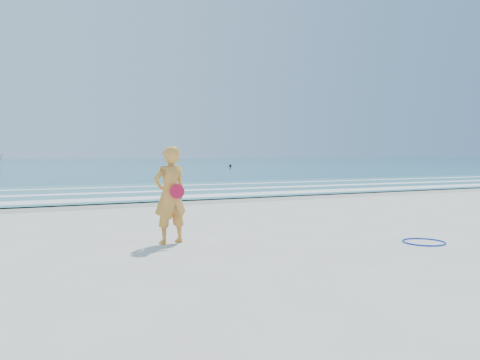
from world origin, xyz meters
name	(u,v)px	position (x,y,z in m)	size (l,w,h in m)	color
ground	(318,251)	(0.00, 0.00, 0.00)	(400.00, 400.00, 0.00)	silver
wet_sand	(169,202)	(0.00, 9.00, 0.00)	(400.00, 2.40, 0.00)	#B2A893
ocean	(46,162)	(0.00, 105.00, 0.02)	(400.00, 190.00, 0.04)	#19727F
shallow	(137,191)	(0.00, 14.00, 0.04)	(400.00, 10.00, 0.01)	#59B7AD
foam_near	(159,197)	(0.00, 10.30, 0.05)	(400.00, 1.40, 0.01)	white
foam_mid	(141,192)	(0.00, 13.20, 0.05)	(400.00, 0.90, 0.01)	white
foam_far	(126,187)	(0.00, 16.50, 0.05)	(400.00, 0.60, 0.01)	white
hoop	(424,242)	(2.19, -0.22, 0.01)	(0.77, 0.77, 0.03)	#0A2EC5
buoy	(230,166)	(19.64, 48.48, 0.22)	(0.35, 0.35, 0.35)	black
woman	(170,195)	(-2.09, 1.72, 0.89)	(0.73, 0.55, 1.79)	orange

